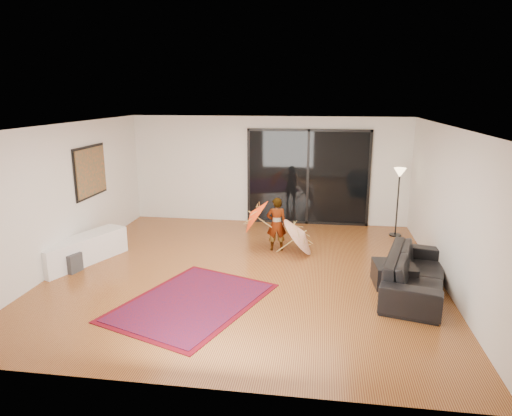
% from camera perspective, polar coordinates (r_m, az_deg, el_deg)
% --- Properties ---
extents(floor, '(7.00, 7.00, 0.00)m').
position_cam_1_polar(floor, '(8.61, -1.26, -7.98)').
color(floor, '#A0632B').
rests_on(floor, ground).
extents(ceiling, '(7.00, 7.00, 0.00)m').
position_cam_1_polar(ceiling, '(8.00, -1.36, 10.25)').
color(ceiling, white).
rests_on(ceiling, wall_back).
extents(wall_back, '(7.00, 0.00, 7.00)m').
position_cam_1_polar(wall_back, '(11.60, 1.56, 4.74)').
color(wall_back, silver).
rests_on(wall_back, floor).
extents(wall_front, '(7.00, 0.00, 7.00)m').
position_cam_1_polar(wall_front, '(4.94, -8.11, -8.50)').
color(wall_front, silver).
rests_on(wall_front, floor).
extents(wall_left, '(0.00, 7.00, 7.00)m').
position_cam_1_polar(wall_left, '(9.42, -22.81, 1.44)').
color(wall_left, silver).
rests_on(wall_left, floor).
extents(wall_right, '(0.00, 7.00, 7.00)m').
position_cam_1_polar(wall_right, '(8.38, 23.03, -0.06)').
color(wall_right, silver).
rests_on(wall_right, floor).
extents(sliding_door, '(3.06, 0.07, 2.40)m').
position_cam_1_polar(sliding_door, '(11.52, 6.49, 3.83)').
color(sliding_door, black).
rests_on(sliding_door, wall_back).
extents(painting, '(0.04, 1.28, 1.08)m').
position_cam_1_polar(painting, '(10.20, -19.95, 4.31)').
color(painting, black).
rests_on(painting, wall_left).
extents(media_console, '(1.14, 1.95, 0.53)m').
position_cam_1_polar(media_console, '(9.58, -20.87, -4.92)').
color(media_console, white).
rests_on(media_console, floor).
extents(speaker, '(0.37, 0.37, 0.35)m').
position_cam_1_polar(speaker, '(9.25, -22.15, -6.31)').
color(speaker, '#424244').
rests_on(speaker, floor).
extents(persian_rug, '(2.61, 3.03, 0.02)m').
position_cam_1_polar(persian_rug, '(7.49, -7.98, -11.56)').
color(persian_rug, '#520710').
rests_on(persian_rug, floor).
extents(sofa, '(1.45, 2.46, 0.67)m').
position_cam_1_polar(sofa, '(8.14, 19.33, -7.61)').
color(sofa, black).
rests_on(sofa, floor).
extents(ottoman, '(0.72, 0.72, 0.39)m').
position_cam_1_polar(ottoman, '(8.34, 16.82, -7.93)').
color(ottoman, black).
rests_on(ottoman, floor).
extents(floor_lamp, '(0.28, 0.28, 1.60)m').
position_cam_1_polar(floor_lamp, '(10.92, 17.46, 3.04)').
color(floor_lamp, black).
rests_on(floor_lamp, floor).
extents(child, '(0.46, 0.34, 1.15)m').
position_cam_1_polar(child, '(9.60, 2.58, -2.02)').
color(child, '#999999').
rests_on(child, floor).
extents(parasol_orange, '(0.60, 0.82, 0.87)m').
position_cam_1_polar(parasol_orange, '(9.58, -0.72, -1.04)').
color(parasol_orange, '#ED3B0C').
rests_on(parasol_orange, child).
extents(parasol_white, '(0.71, 0.90, 0.96)m').
position_cam_1_polar(parasol_white, '(9.44, 6.11, -2.80)').
color(parasol_white, silver).
rests_on(parasol_white, floor).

